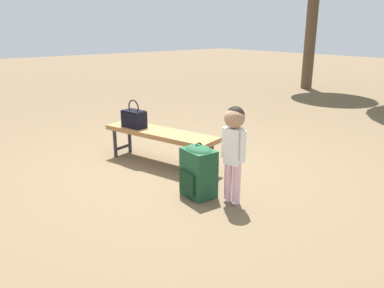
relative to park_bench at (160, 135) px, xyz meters
The scene contains 5 objects.
ground_plane 0.50m from the park_bench, ahead, with size 40.00×40.00×0.00m, color brown.
park_bench is the anchor object (origin of this frame).
handbag 0.44m from the park_bench, 157.16° to the right, with size 0.35×0.23×0.37m.
child_standing 1.42m from the park_bench, ahead, with size 0.27×0.20×1.00m.
backpack_large 1.08m from the park_bench, 13.19° to the right, with size 0.37×0.33×0.59m.
Camera 1 is at (3.57, -2.64, 1.72)m, focal length 35.58 mm.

